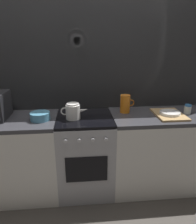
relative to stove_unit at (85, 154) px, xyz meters
name	(u,v)px	position (x,y,z in m)	size (l,w,h in m)	color
ground_plane	(86,187)	(0.00, 0.00, -0.45)	(8.00, 8.00, 0.00)	#47423D
back_wall	(83,83)	(0.00, 0.32, 0.75)	(3.60, 0.05, 2.40)	gray
counter_left	(4,158)	(-0.90, 0.00, 0.00)	(1.20, 0.60, 0.90)	silver
stove_unit	(85,154)	(0.00, 0.00, 0.00)	(0.60, 0.63, 0.90)	#9E9EA3
counter_right	(162,150)	(0.90, 0.00, 0.00)	(1.20, 0.60, 0.90)	silver
kettle	(73,111)	(-0.12, -0.04, 0.53)	(0.28, 0.15, 0.17)	white
mixing_bowl	(40,116)	(-0.46, -0.04, 0.49)	(0.20, 0.20, 0.08)	teal
pitcher	(125,104)	(0.46, 0.11, 0.55)	(0.16, 0.11, 0.20)	orange
dish_pile	(169,114)	(0.92, -0.04, 0.47)	(0.30, 0.40, 0.06)	tan
spice_jar	(188,109)	(1.15, 0.00, 0.50)	(0.08, 0.08, 0.10)	silver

